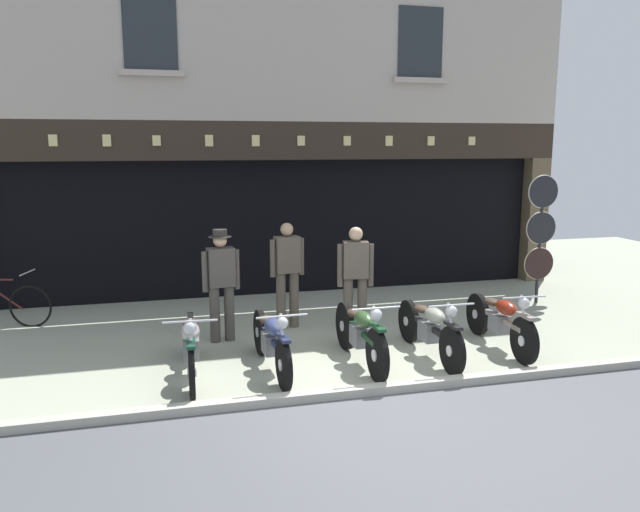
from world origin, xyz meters
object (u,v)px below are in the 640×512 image
(motorcycle_right, at_px, (500,320))
(advert_board_near, at_px, (116,200))
(tyre_sign_pole, at_px, (541,229))
(motorcycle_center_right, at_px, (430,328))
(shopkeeper_center, at_px, (287,270))
(motorcycle_center_left, at_px, (271,340))
(salesman_left, at_px, (221,280))
(motorcycle_left, at_px, (191,344))
(salesman_right, at_px, (355,275))
(motorcycle_center, at_px, (360,333))

(motorcycle_right, distance_m, advert_board_near, 6.99)
(motorcycle_right, xyz_separation_m, tyre_sign_pole, (2.05, 2.17, 0.94))
(motorcycle_center_right, xyz_separation_m, shopkeeper_center, (-1.59, 1.88, 0.52))
(motorcycle_center_left, relative_size, motorcycle_right, 1.00)
(motorcycle_center_left, height_order, salesman_left, salesman_left)
(motorcycle_left, xyz_separation_m, motorcycle_center_left, (1.01, -0.08, 0.00))
(motorcycle_right, distance_m, salesman_right, 2.23)
(tyre_sign_pole, distance_m, advert_board_near, 7.73)
(motorcycle_center_right, xyz_separation_m, tyre_sign_pole, (3.18, 2.26, 0.95))
(motorcycle_left, xyz_separation_m, salesman_left, (0.52, 1.34, 0.51))
(tyre_sign_pole, bearing_deg, motorcycle_center, -151.36)
(motorcycle_right, relative_size, advert_board_near, 1.78)
(motorcycle_center_left, height_order, shopkeeper_center, shopkeeper_center)
(motorcycle_center, distance_m, salesman_right, 1.50)
(motorcycle_center_right, bearing_deg, tyre_sign_pole, -144.91)
(motorcycle_center_right, bearing_deg, motorcycle_center, 1.16)
(motorcycle_center_left, bearing_deg, motorcycle_center, 175.39)
(salesman_left, xyz_separation_m, shopkeeper_center, (1.08, 0.44, 0.00))
(motorcycle_center_right, bearing_deg, shopkeeper_center, -50.04)
(motorcycle_center_left, bearing_deg, salesman_right, -141.80)
(motorcycle_left, xyz_separation_m, motorcycle_center_right, (3.19, -0.10, 0.00))
(salesman_left, bearing_deg, motorcycle_center_right, 142.77)
(salesman_left, height_order, shopkeeper_center, shopkeeper_center)
(motorcycle_left, relative_size, motorcycle_center_right, 1.01)
(salesman_right, bearing_deg, tyre_sign_pole, -155.89)
(motorcycle_right, bearing_deg, tyre_sign_pole, -130.98)
(motorcycle_center_right, relative_size, advert_board_near, 1.81)
(salesman_left, distance_m, shopkeeper_center, 1.16)
(motorcycle_left, height_order, tyre_sign_pole, tyre_sign_pole)
(motorcycle_center_left, height_order, motorcycle_right, motorcycle_right)
(motorcycle_center_right, distance_m, salesman_right, 1.57)
(motorcycle_center, bearing_deg, motorcycle_right, -177.54)
(tyre_sign_pole, bearing_deg, shopkeeper_center, -175.46)
(motorcycle_center, relative_size, advert_board_near, 1.77)
(tyre_sign_pole, xyz_separation_m, advert_board_near, (-7.43, 2.05, 0.51))
(tyre_sign_pole, bearing_deg, salesman_right, -166.58)
(motorcycle_center_left, height_order, motorcycle_center_right, motorcycle_center_left)
(motorcycle_left, height_order, motorcycle_center, motorcycle_center)
(motorcycle_right, height_order, salesman_left, salesman_left)
(motorcycle_center, distance_m, advert_board_near, 5.61)
(motorcycle_right, bearing_deg, motorcycle_center, 5.44)
(advert_board_near, bearing_deg, salesman_right, -39.28)
(salesman_right, bearing_deg, salesman_left, 8.02)
(shopkeeper_center, height_order, salesman_right, shopkeeper_center)
(motorcycle_center, xyz_separation_m, salesman_left, (-1.67, 1.47, 0.50))
(motorcycle_center, relative_size, motorcycle_right, 1.00)
(motorcycle_center_right, xyz_separation_m, salesman_left, (-2.67, 1.44, 0.51))
(motorcycle_center_right, bearing_deg, advert_board_near, -45.65)
(motorcycle_center, relative_size, salesman_left, 1.18)
(shopkeeper_center, bearing_deg, salesman_left, 14.58)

